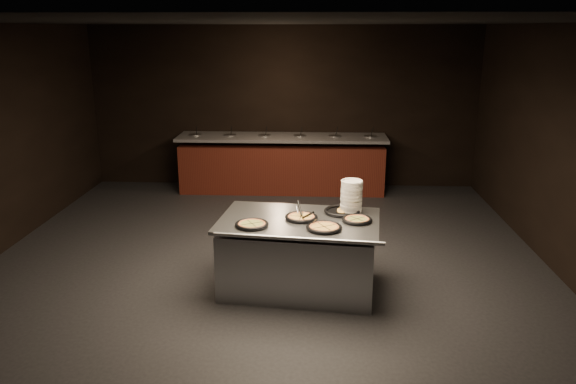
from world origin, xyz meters
name	(u,v)px	position (x,y,z in m)	size (l,w,h in m)	color
room	(263,155)	(0.00, 0.00, 1.45)	(7.02, 8.02, 2.92)	black
salad_bar	(282,167)	(0.00, 3.56, 0.44)	(3.70, 0.83, 1.18)	#4E1C12
serving_counter	(299,256)	(0.42, -0.40, 0.40)	(1.85, 1.30, 0.83)	#A7AAAE
plate_stack	(351,196)	(1.01, -0.10, 1.01)	(0.25, 0.25, 0.36)	white
pan_veggie_whole	(252,224)	(-0.07, -0.65, 0.85)	(0.36, 0.36, 0.04)	black
pan_cheese_whole	(301,217)	(0.45, -0.39, 0.85)	(0.36, 0.36, 0.04)	black
pan_cheese_slices_a	(342,211)	(0.90, -0.16, 0.85)	(0.41, 0.41, 0.04)	black
pan_cheese_slices_b	(324,227)	(0.69, -0.71, 0.85)	(0.38, 0.38, 0.04)	black
pan_veggie_slices	(357,220)	(1.05, -0.44, 0.85)	(0.33, 0.33, 0.04)	black
server_left	(298,209)	(0.41, -0.28, 0.90)	(0.16, 0.32, 0.16)	#A7AAAE
server_right	(311,218)	(0.56, -0.58, 0.90)	(0.26, 0.26, 0.16)	#A7AAAE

